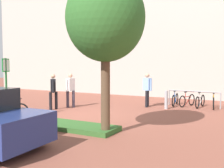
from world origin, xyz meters
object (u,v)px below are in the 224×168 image
object	(u,v)px
tree_sidewalk	(105,19)
parking_sign_post	(6,79)
person_suited_navy	(53,89)
bollard_steel	(166,100)
person_shirt_blue	(147,88)
bike_at_sign	(10,111)
bike_rack_cluster	(194,100)
person_shirt_white	(70,88)

from	to	relation	value
tree_sidewalk	parking_sign_post	bearing A→B (deg)	178.25
parking_sign_post	person_suited_navy	size ratio (longest dim) A/B	1.41
bollard_steel	tree_sidewalk	bearing A→B (deg)	-92.26
bollard_steel	person_shirt_blue	bearing A→B (deg)	168.26
bike_at_sign	parking_sign_post	bearing A→B (deg)	-136.85
person_shirt_blue	person_suited_navy	xyz separation A→B (m)	(-3.66, -2.95, 0.00)
bike_rack_cluster	person_suited_navy	xyz separation A→B (m)	(-5.75, -4.06, 0.64)
bollard_steel	bike_rack_cluster	bearing A→B (deg)	52.34
bike_at_sign	person_shirt_blue	xyz separation A→B (m)	(3.64, 5.55, 0.63)
person_shirt_white	parking_sign_post	bearing A→B (deg)	-96.20
bike_at_sign	person_suited_navy	size ratio (longest dim) A/B	0.95
person_shirt_blue	person_suited_navy	size ratio (longest dim) A/B	1.00
bike_at_sign	person_shirt_white	world-z (taller)	person_shirt_white
bollard_steel	person_shirt_white	bearing A→B (deg)	-157.58
tree_sidewalk	bike_at_sign	distance (m)	5.50
person_shirt_blue	person_suited_navy	world-z (taller)	same
person_shirt_blue	person_shirt_white	bearing A→B (deg)	-148.54
bollard_steel	person_suited_navy	world-z (taller)	person_suited_navy
tree_sidewalk	bike_at_sign	bearing A→B (deg)	177.26
bollard_steel	person_shirt_white	distance (m)	4.78
person_suited_navy	person_shirt_white	bearing A→B (deg)	69.97
bike_at_sign	person_suited_navy	xyz separation A→B (m)	(-0.02, 2.61, 0.63)
parking_sign_post	bike_rack_cluster	bearing A→B (deg)	49.23
tree_sidewalk	person_shirt_blue	world-z (taller)	tree_sidewalk
parking_sign_post	person_shirt_white	size ratio (longest dim) A/B	1.41
parking_sign_post	bike_at_sign	xyz separation A→B (m)	(0.08, 0.08, -1.23)
bike_at_sign	person_shirt_blue	world-z (taller)	person_shirt_blue
bike_at_sign	bike_rack_cluster	distance (m)	8.79
bike_at_sign	person_shirt_white	xyz separation A→B (m)	(0.31, 3.52, 0.63)
bollard_steel	bike_at_sign	bearing A→B (deg)	-131.41
parking_sign_post	person_suited_navy	xyz separation A→B (m)	(0.06, 2.68, -0.60)
tree_sidewalk	bollard_steel	size ratio (longest dim) A/B	5.43
bollard_steel	person_shirt_blue	xyz separation A→B (m)	(-1.07, 0.22, 0.53)
bike_rack_cluster	person_shirt_white	xyz separation A→B (m)	(-5.42, -3.15, 0.64)
bollard_steel	person_suited_navy	size ratio (longest dim) A/B	0.52
parking_sign_post	person_suited_navy	world-z (taller)	parking_sign_post
tree_sidewalk	parking_sign_post	xyz separation A→B (m)	(-4.56, 0.14, -1.95)
bollard_steel	person_shirt_white	size ratio (longest dim) A/B	0.52
parking_sign_post	bike_at_sign	world-z (taller)	parking_sign_post
person_shirt_white	person_suited_navy	bearing A→B (deg)	-110.03
bollard_steel	person_shirt_blue	world-z (taller)	person_shirt_blue
person_suited_navy	parking_sign_post	bearing A→B (deg)	-91.25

